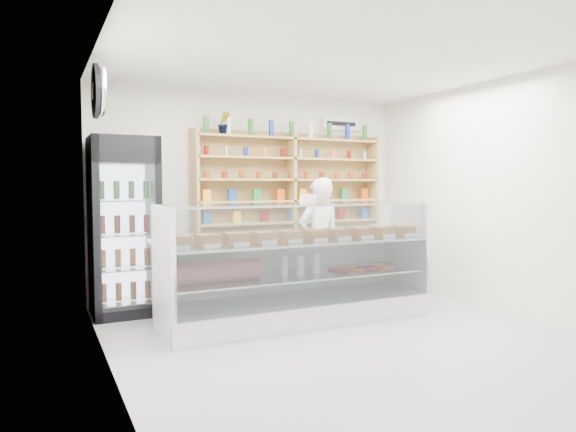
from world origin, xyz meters
TOP-DOWN VIEW (x-y plane):
  - room at (0.00, 0.00)m, footprint 5.00×5.00m
  - display_counter at (-0.16, 0.88)m, footprint 3.06×0.91m
  - shop_worker at (0.52, 1.56)m, footprint 0.61×0.41m
  - drinks_cooler at (-1.85, 2.04)m, footprint 0.75×0.73m
  - wall_shelving at (0.50, 2.34)m, footprint 2.84×0.28m
  - potted_plant at (-0.50, 2.34)m, footprint 0.19×0.17m
  - security_mirror at (-2.17, 1.20)m, footprint 0.15×0.50m
  - wall_sign at (1.40, 2.47)m, footprint 0.62×0.03m

SIDE VIEW (x-z plane):
  - display_counter at x=-0.16m, z-range -0.30..1.03m
  - shop_worker at x=0.52m, z-range 0.00..1.62m
  - drinks_cooler at x=-1.85m, z-range 0.00..2.09m
  - room at x=0.00m, z-range -1.10..3.90m
  - wall_shelving at x=0.50m, z-range 0.93..2.26m
  - potted_plant at x=-0.50m, z-range 2.20..2.49m
  - security_mirror at x=-2.17m, z-range 2.20..2.70m
  - wall_sign at x=1.40m, z-range 2.35..2.55m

